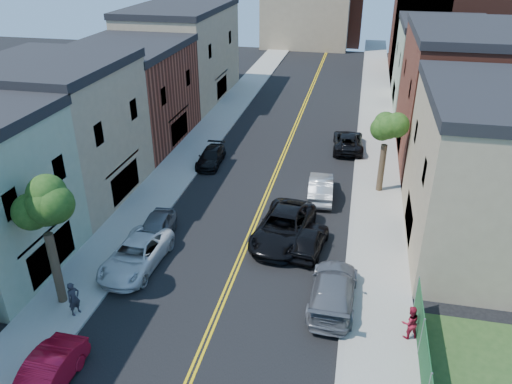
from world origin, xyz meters
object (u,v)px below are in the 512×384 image
Objects in this scene: red_sedan at (44,378)px; white_pickup at (136,255)px; grey_car_left at (155,229)px; black_suv_lane at (283,227)px; black_car_left at (211,157)px; dark_car_right_far at (348,141)px; silver_car_right at (321,187)px; black_car_right at (309,240)px; pedestrian_left at (74,299)px; grey_car_right at (333,290)px; pedestrian_right at (410,322)px.

white_pickup is (0.00, 8.85, 0.03)m from red_sedan.
grey_car_left is 0.69× the size of black_suv_lane.
dark_car_right_far is (10.78, 5.54, 0.11)m from black_car_left.
black_suv_lane is (-1.71, -6.02, 0.10)m from silver_car_right.
black_car_right is 13.25m from pedestrian_left.
black_car_left is at bearing -53.14° from grey_car_right.
white_pickup is 14.85m from pedestrian_right.
black_suv_lane is (7.59, -9.98, 0.25)m from black_car_left.
black_car_right is 6.88m from silver_car_right.
black_car_left is at bearing 133.84° from black_suv_lane.
grey_car_left is 0.82× the size of dark_car_right_far.
black_car_right is at bearing -68.06° from grey_car_right.
black_suv_lane is at bearing 32.98° from white_pickup.
red_sedan is 11.64m from grey_car_left.
black_car_right is (-1.70, 4.49, -0.09)m from grey_car_right.
pedestrian_left reaches higher than grey_car_left.
black_suv_lane is at bearing 70.41° from silver_car_right.
black_car_left is (0.00, 14.49, -0.14)m from white_pickup.
pedestrian_left reaches higher than dark_car_right_far.
black_car_left is at bearing 89.97° from red_sedan.
white_pickup is 1.03× the size of dark_car_right_far.
black_car_right is 16.44m from dark_car_right_far.
pedestrian_left is at bearing 60.71° from dark_car_right_far.
pedestrian_left reaches higher than black_car_left.
dark_car_right_far is 3.04× the size of pedestrian_left.
black_suv_lane is 12.53m from pedestrian_left.
black_suv_lane reaches higher than black_car_right.
black_car_left is 1.04× the size of black_car_right.
grey_car_left is 11.69m from black_car_left.
black_car_left is 0.79× the size of grey_car_right.
black_suv_lane is (7.59, 13.35, 0.15)m from red_sedan.
silver_car_right is 0.75× the size of black_suv_lane.
white_pickup is at bearing -92.59° from black_car_left.
black_car_left is 0.92× the size of silver_car_right.
black_suv_lane reaches higher than grey_car_right.
pedestrian_right is at bearing -52.22° from black_car_left.
grey_car_right reaches higher than grey_car_left.
grey_car_left is 12.09m from silver_car_right.
white_pickup is 9.99m from black_car_right.
silver_car_right reaches higher than grey_car_left.
red_sedan is 2.53× the size of pedestrian_left.
dark_car_right_far is 3.18× the size of pedestrian_right.
grey_car_left is 2.49× the size of pedestrian_left.
dark_car_right_far is (1.48, 9.50, -0.04)m from silver_car_right.
silver_car_right is 18.27m from pedestrian_left.
pedestrian_right is (15.80, 1.74, -0.04)m from pedestrian_left.
grey_car_left is 1.01× the size of black_car_left.
black_suv_lane is at bearing -55.32° from black_car_left.
dark_car_right_far is at bearing -88.20° from grey_car_right.
dark_car_right_far reaches higher than red_sedan.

